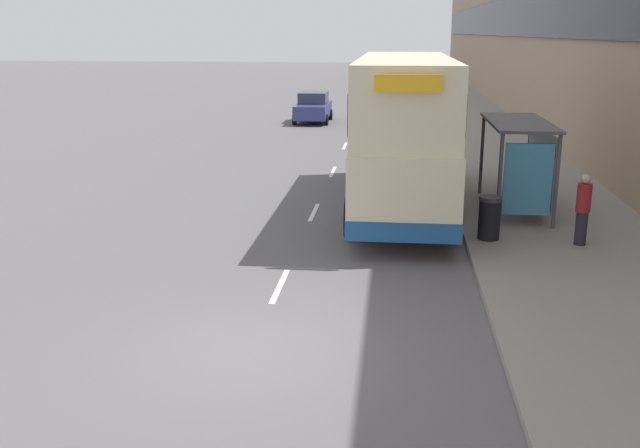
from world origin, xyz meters
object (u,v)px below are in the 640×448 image
Objects in this scene: bus_shelter at (525,150)px; litter_bin at (489,218)px; car_0 at (313,107)px; double_decker_bus_near at (404,130)px; pedestrian_1 at (583,209)px.

bus_shelter reaches higher than litter_bin.
car_0 is at bearing 106.56° from litter_bin.
bus_shelter is 3.41m from double_decker_bus_near.
double_decker_bus_near is 10.13× the size of litter_bin.
bus_shelter is at bearing 111.63° from car_0.
litter_bin is (6.97, -23.46, -0.16)m from car_0.
litter_bin is (-1.22, -2.79, -1.21)m from bus_shelter.
car_0 is (-8.20, 20.67, -1.04)m from bus_shelter.
car_0 is at bearing 110.90° from pedestrian_1.
double_decker_bus_near reaches higher than car_0.
pedestrian_1 is at bearing 110.90° from car_0.
double_decker_bus_near is at bearing 137.55° from pedestrian_1.
double_decker_bus_near is 2.57× the size of car_0.
litter_bin is at bearing -113.69° from bus_shelter.
double_decker_bus_near reaches higher than bus_shelter.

